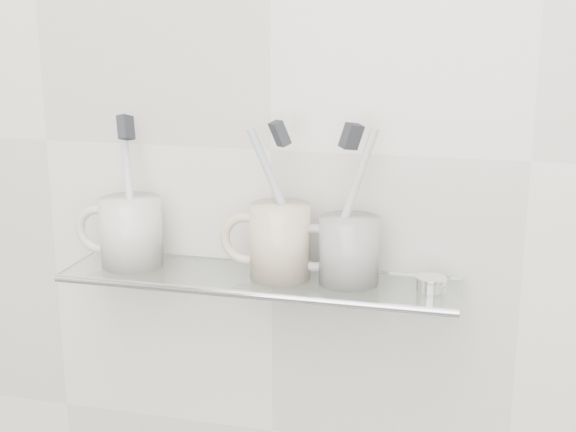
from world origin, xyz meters
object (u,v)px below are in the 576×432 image
(mug_left, at_px, (131,232))
(mug_center, at_px, (280,241))
(shelf_glass, at_px, (258,279))
(mug_right, at_px, (349,250))

(mug_left, distance_m, mug_center, 0.20)
(shelf_glass, distance_m, mug_left, 0.18)
(shelf_glass, height_order, mug_center, mug_center)
(mug_left, xyz_separation_m, mug_right, (0.29, 0.00, -0.00))
(mug_center, distance_m, mug_right, 0.09)
(shelf_glass, relative_size, mug_right, 6.07)
(mug_left, height_order, mug_right, mug_left)
(mug_left, bearing_deg, mug_center, 14.36)
(mug_left, distance_m, mug_right, 0.29)
(mug_center, height_order, mug_right, mug_center)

